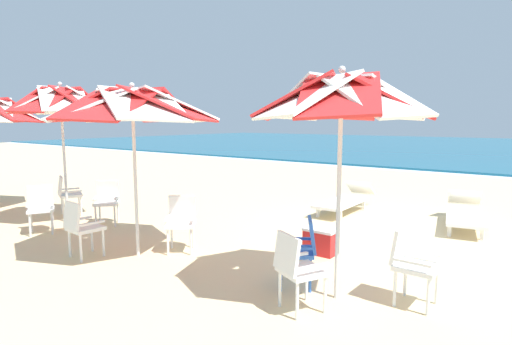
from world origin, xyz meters
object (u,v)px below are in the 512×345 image
plastic_chair_4 (81,226)px  plastic_chair_7 (41,206)px  plastic_chair_2 (297,267)px  beach_umbrella_1 (133,107)px  plastic_chair_0 (411,261)px  plastic_chair_1 (301,247)px  cooler_box (321,241)px  plastic_chair_6 (67,193)px  plastic_chair_3 (181,220)px  plastic_chair_5 (107,200)px  beach_umbrella_0 (341,100)px  sun_lounger_2 (346,199)px  sun_lounger_1 (465,213)px  beach_umbrella_2 (61,102)px

plastic_chair_4 → plastic_chair_7: bearing=170.4°
plastic_chair_2 → beach_umbrella_1: (-2.90, 0.13, 1.76)m
plastic_chair_0 → plastic_chair_1: bearing=-165.8°
cooler_box → plastic_chair_2: bearing=-69.8°
plastic_chair_2 → plastic_chair_6: size_ratio=1.00×
beach_umbrella_1 → plastic_chair_4: 1.93m
plastic_chair_0 → plastic_chair_6: (-7.24, -0.02, 0.00)m
plastic_chair_2 → plastic_chair_4: size_ratio=1.00×
plastic_chair_0 → plastic_chair_2: size_ratio=1.00×
beach_umbrella_1 → plastic_chair_3: beach_umbrella_1 is taller
plastic_chair_5 → plastic_chair_6: 1.37m
beach_umbrella_0 → plastic_chair_0: size_ratio=3.05×
sun_lounger_2 → plastic_chair_3: bearing=-102.6°
sun_lounger_1 → plastic_chair_0: bearing=-88.2°
plastic_chair_7 → beach_umbrella_1: bearing=5.5°
beach_umbrella_1 → plastic_chair_4: (-0.58, -0.57, -1.76)m
plastic_chair_6 → sun_lounger_1: size_ratio=0.39×
cooler_box → beach_umbrella_0: bearing=-56.0°
sun_lounger_1 → beach_umbrella_1: bearing=-127.3°
plastic_chair_1 → beach_umbrella_2: (-5.43, -0.04, 1.91)m
plastic_chair_3 → plastic_chair_6: bearing=177.0°
beach_umbrella_0 → cooler_box: bearing=124.0°
beach_umbrella_0 → plastic_chair_1: (-0.50, 0.04, -1.77)m
plastic_chair_2 → plastic_chair_7: size_ratio=1.00×
plastic_chair_0 → sun_lounger_1: size_ratio=0.39×
beach_umbrella_1 → plastic_chair_6: (-3.42, 0.77, -1.76)m
plastic_chair_2 → beach_umbrella_2: beach_umbrella_2 is taller
beach_umbrella_0 → plastic_chair_0: beach_umbrella_0 is taller
plastic_chair_3 → plastic_chair_2: bearing=-15.5°
beach_umbrella_1 → cooler_box: size_ratio=5.20×
plastic_chair_0 → plastic_chair_2: same height
plastic_chair_5 → sun_lounger_1: (5.75, 4.01, -0.22)m
beach_umbrella_0 → plastic_chair_4: bearing=-164.8°
plastic_chair_1 → beach_umbrella_1: (-2.59, -0.48, 1.76)m
plastic_chair_7 → sun_lounger_1: (6.19, 5.09, -0.22)m
plastic_chair_2 → plastic_chair_3: size_ratio=1.00×
beach_umbrella_2 → plastic_chair_7: 2.06m
plastic_chair_3 → plastic_chair_7: 2.96m
beach_umbrella_0 → plastic_chair_6: size_ratio=3.05×
plastic_chair_4 → plastic_chair_6: same height
plastic_chair_0 → cooler_box: size_ratio=1.73×
plastic_chair_3 → plastic_chair_0: bearing=3.5°
beach_umbrella_1 → plastic_chair_3: 1.88m
plastic_chair_1 → plastic_chair_7: same height
plastic_chair_5 → plastic_chair_6: bearing=-176.9°
beach_umbrella_1 → plastic_chair_6: size_ratio=3.00×
beach_umbrella_0 → plastic_chair_2: size_ratio=3.05×
plastic_chair_7 → cooler_box: (4.70, 2.00, -0.30)m
beach_umbrella_2 → plastic_chair_7: size_ratio=3.24×
beach_umbrella_1 → plastic_chair_3: bearing=58.5°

